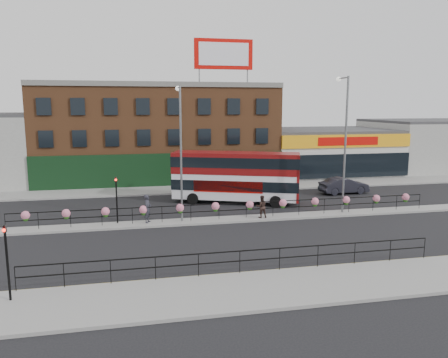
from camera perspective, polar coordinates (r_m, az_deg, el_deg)
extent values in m
plane|color=black|center=(31.28, 1.14, -5.42)|extent=(120.00, 120.00, 0.00)
cube|color=gray|center=(20.37, 9.04, -13.72)|extent=(60.00, 4.00, 0.15)
cube|color=gray|center=(42.75, -2.50, -1.24)|extent=(60.00, 4.00, 0.15)
cube|color=gray|center=(31.26, 1.14, -5.29)|extent=(60.00, 1.60, 0.15)
cube|color=gold|center=(22.39, 6.89, -11.66)|extent=(60.00, 0.10, 0.01)
cube|color=gold|center=(22.24, 7.04, -11.82)|extent=(60.00, 0.10, 0.01)
cube|color=brown|center=(49.60, -8.67, 5.89)|extent=(25.00, 12.00, 10.00)
cube|color=#3F3F42|center=(49.55, -8.82, 11.85)|extent=(25.00, 12.00, 0.30)
cube|color=black|center=(43.90, -8.09, 1.11)|extent=(25.00, 0.25, 3.40)
cube|color=silver|center=(54.74, 12.83, 3.48)|extent=(15.00, 12.00, 5.00)
cube|color=#3F3F42|center=(54.54, 12.93, 6.24)|extent=(15.00, 12.00, 0.30)
cube|color=#F1A213|center=(49.15, 15.87, 4.79)|extent=(15.00, 0.25, 1.40)
cube|color=#C40A04|center=(49.05, 15.93, 4.78)|extent=(7.00, 0.10, 0.90)
cube|color=black|center=(49.43, 15.72, 1.67)|extent=(15.00, 0.25, 2.60)
cube|color=#A0A09C|center=(62.32, 25.29, 3.98)|extent=(14.50, 12.00, 6.00)
cube|color=#3F3F42|center=(62.14, 25.50, 6.86)|extent=(14.50, 12.00, 0.30)
cube|color=#C40A04|center=(45.69, -0.05, 16.00)|extent=(6.00, 0.25, 3.00)
cube|color=white|center=(45.55, -0.02, 16.02)|extent=(5.10, 0.04, 2.25)
cylinder|color=slate|center=(45.04, -3.25, 13.26)|extent=(0.12, 0.12, 1.40)
cylinder|color=slate|center=(46.07, 3.07, 13.18)|extent=(0.12, 0.12, 1.40)
cube|color=black|center=(30.98, 1.15, -3.18)|extent=(30.00, 0.05, 0.05)
cube|color=black|center=(31.09, 1.15, -4.07)|extent=(30.00, 0.05, 0.05)
cylinder|color=black|center=(31.41, -26.69, -5.08)|extent=(0.04, 0.04, 1.10)
cylinder|color=black|center=(30.95, -23.10, -5.03)|extent=(0.04, 0.04, 1.10)
cylinder|color=black|center=(30.62, -19.42, -4.95)|extent=(0.04, 0.04, 1.10)
cylinder|color=black|center=(30.41, -15.67, -4.85)|extent=(0.04, 0.04, 1.10)
cylinder|color=black|center=(30.34, -11.88, -4.74)|extent=(0.04, 0.04, 1.10)
cylinder|color=black|center=(30.39, -8.10, -4.60)|extent=(0.04, 0.04, 1.10)
cylinder|color=black|center=(30.58, -4.35, -4.44)|extent=(0.04, 0.04, 1.10)
cylinder|color=black|center=(30.90, -0.66, -4.26)|extent=(0.04, 0.04, 1.10)
cylinder|color=black|center=(31.34, 2.93, -4.08)|extent=(0.04, 0.04, 1.10)
cylinder|color=black|center=(31.90, 6.42, -3.88)|extent=(0.04, 0.04, 1.10)
cylinder|color=black|center=(32.58, 9.76, -3.68)|extent=(0.04, 0.04, 1.10)
cylinder|color=black|center=(33.36, 12.96, -3.48)|extent=(0.04, 0.04, 1.10)
cylinder|color=black|center=(34.24, 16.01, -3.27)|extent=(0.04, 0.04, 1.10)
cylinder|color=black|center=(35.21, 18.89, -3.07)|extent=(0.04, 0.04, 1.10)
cylinder|color=black|center=(36.26, 21.61, -2.87)|extent=(0.04, 0.04, 1.10)
cylinder|color=black|center=(37.40, 24.17, -2.68)|extent=(0.04, 0.04, 1.10)
sphere|color=pink|center=(31.01, -24.51, -4.33)|extent=(0.56, 0.56, 0.56)
sphere|color=#225216|center=(31.07, -24.48, -4.74)|extent=(0.36, 0.36, 0.36)
sphere|color=pink|center=(30.56, -19.92, -4.24)|extent=(0.56, 0.56, 0.56)
sphere|color=#225216|center=(30.61, -19.90, -4.65)|extent=(0.36, 0.36, 0.36)
sphere|color=pink|center=(30.30, -15.23, -4.11)|extent=(0.56, 0.56, 0.56)
sphere|color=#225216|center=(30.35, -15.21, -4.53)|extent=(0.36, 0.36, 0.36)
sphere|color=pink|center=(30.25, -10.49, -3.95)|extent=(0.56, 0.56, 0.56)
sphere|color=#225216|center=(30.30, -10.47, -4.37)|extent=(0.36, 0.36, 0.36)
sphere|color=pink|center=(30.40, -5.76, -3.77)|extent=(0.56, 0.56, 0.56)
sphere|color=#225216|center=(30.46, -5.76, -4.19)|extent=(0.36, 0.36, 0.36)
sphere|color=pink|center=(30.76, -1.12, -3.56)|extent=(0.56, 0.56, 0.56)
sphere|color=#225216|center=(30.81, -1.12, -3.98)|extent=(0.36, 0.36, 0.36)
sphere|color=pink|center=(31.31, 3.38, -3.34)|extent=(0.56, 0.56, 0.56)
sphere|color=#225216|center=(31.36, 3.38, -3.75)|extent=(0.36, 0.36, 0.36)
sphere|color=pink|center=(32.05, 7.70, -3.11)|extent=(0.56, 0.56, 0.56)
sphere|color=#225216|center=(32.10, 7.69, -3.51)|extent=(0.36, 0.36, 0.36)
sphere|color=pink|center=(32.96, 11.81, -2.87)|extent=(0.56, 0.56, 0.56)
sphere|color=#225216|center=(33.01, 11.79, -3.26)|extent=(0.36, 0.36, 0.36)
sphere|color=pink|center=(34.04, 15.67, -2.64)|extent=(0.56, 0.56, 0.56)
sphere|color=#225216|center=(34.08, 15.65, -3.02)|extent=(0.36, 0.36, 0.36)
sphere|color=pink|center=(35.25, 19.28, -2.41)|extent=(0.56, 0.56, 0.56)
sphere|color=#225216|center=(35.30, 19.26, -2.77)|extent=(0.36, 0.36, 0.36)
sphere|color=pink|center=(36.60, 22.63, -2.18)|extent=(0.56, 0.56, 0.56)
sphere|color=#225216|center=(36.65, 22.61, -2.54)|extent=(0.36, 0.36, 0.36)
cube|color=black|center=(21.07, 2.09, -9.38)|extent=(20.00, 0.05, 0.05)
cube|color=black|center=(21.23, 2.08, -10.64)|extent=(20.00, 0.05, 0.05)
cylinder|color=black|center=(21.32, -25.62, -11.70)|extent=(0.04, 0.04, 1.10)
cylinder|color=black|center=(20.92, -20.18, -11.72)|extent=(0.04, 0.04, 1.10)
cylinder|color=black|center=(20.72, -14.59, -11.65)|extent=(0.04, 0.04, 1.10)
cylinder|color=black|center=(20.71, -8.94, -11.46)|extent=(0.04, 0.04, 1.10)
cylinder|color=black|center=(20.89, -3.35, -11.17)|extent=(0.04, 0.04, 1.10)
cylinder|color=black|center=(21.25, 2.08, -10.78)|extent=(0.04, 0.04, 1.10)
cylinder|color=black|center=(21.80, 7.27, -10.33)|extent=(0.04, 0.04, 1.10)
cylinder|color=black|center=(22.51, 12.16, -9.82)|extent=(0.04, 0.04, 1.10)
cylinder|color=black|center=(23.37, 16.70, -9.28)|extent=(0.04, 0.04, 1.10)
cylinder|color=black|center=(24.36, 20.88, -8.74)|extent=(0.04, 0.04, 1.10)
cylinder|color=black|center=(25.48, 24.71, -8.19)|extent=(0.04, 0.04, 1.10)
cube|color=white|center=(36.46, 1.52, 0.39)|extent=(10.57, 5.99, 3.79)
cube|color=maroon|center=(36.30, 1.53, 2.09)|extent=(10.65, 6.07, 1.71)
cube|color=black|center=(36.57, 1.51, -0.63)|extent=(10.67, 6.09, 0.85)
cube|color=black|center=(36.29, 1.53, 2.31)|extent=(10.70, 6.12, 0.85)
cube|color=maroon|center=(36.20, 1.53, 3.40)|extent=(10.57, 5.99, 0.11)
cube|color=maroon|center=(36.13, 9.65, 0.17)|extent=(1.07, 2.34, 3.79)
cube|color=#C40A04|center=(35.48, 0.49, -1.03)|extent=(5.31, 2.10, 0.95)
cylinder|color=black|center=(36.27, -4.10, -2.57)|extent=(0.99, 0.61, 0.95)
cylinder|color=black|center=(38.53, -3.29, -1.84)|extent=(0.99, 0.61, 0.95)
cylinder|color=black|center=(35.34, 6.73, -2.94)|extent=(0.99, 0.61, 0.95)
cylinder|color=black|center=(37.65, 6.90, -2.17)|extent=(0.99, 0.61, 0.95)
imported|color=#23232D|center=(42.01, 15.40, -0.83)|extent=(2.25, 4.80, 1.50)
imported|color=#292A34|center=(30.40, -9.95, -3.81)|extent=(1.04, 0.96, 1.96)
imported|color=#30201B|center=(31.35, 4.92, -3.61)|extent=(0.83, 0.66, 1.62)
cylinder|color=slate|center=(29.84, -5.64, 3.15)|extent=(0.15, 0.15, 9.25)
cylinder|color=slate|center=(30.37, -5.93, 11.82)|extent=(0.09, 1.39, 0.09)
sphere|color=silver|center=(31.06, -6.07, 11.68)|extent=(0.33, 0.33, 0.33)
cylinder|color=slate|center=(33.39, 15.55, 4.21)|extent=(0.16, 0.16, 10.04)
cylinder|color=slate|center=(33.99, 15.33, 12.62)|extent=(0.10, 1.51, 0.10)
sphere|color=silver|center=(34.66, 14.75, 12.50)|extent=(0.36, 0.36, 0.36)
cylinder|color=black|center=(20.15, -26.43, -9.81)|extent=(0.10, 0.10, 3.20)
imported|color=black|center=(19.70, -26.78, -5.40)|extent=(0.15, 0.18, 0.90)
sphere|color=#FF190C|center=(19.64, -26.83, -6.00)|extent=(0.14, 0.14, 0.14)
cylinder|color=black|center=(30.51, -13.83, -2.70)|extent=(0.10, 0.10, 3.20)
imported|color=black|center=(30.22, -13.96, 0.26)|extent=(0.15, 0.18, 0.90)
sphere|color=#FF190C|center=(30.13, -13.95, -0.11)|extent=(0.14, 0.14, 0.14)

